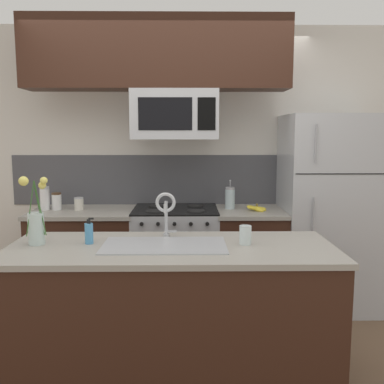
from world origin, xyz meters
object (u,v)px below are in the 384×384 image
at_px(sink_faucet, 166,209).
at_px(dish_soap_bottle, 89,233).
at_px(storage_jar_tall, 45,198).
at_px(french_press, 230,198).
at_px(refrigerator, 328,212).
at_px(storage_jar_medium, 57,201).
at_px(stove_range, 176,258).
at_px(microwave, 175,115).
at_px(banana_bunch, 257,208).
at_px(flower_vase, 36,224).
at_px(storage_jar_short, 79,204).
at_px(drinking_glass, 245,235).

bearing_deg(sink_faucet, dish_soap_bottle, -163.51).
height_order(storage_jar_tall, french_press, french_press).
xyz_separation_m(refrigerator, storage_jar_medium, (-2.48, 0.01, 0.11)).
height_order(refrigerator, dish_soap_bottle, refrigerator).
xyz_separation_m(stove_range, storage_jar_medium, (-1.08, 0.03, 0.53)).
xyz_separation_m(microwave, dish_soap_bottle, (-0.51, -1.17, -0.78)).
distance_m(storage_jar_tall, french_press, 1.68).
height_order(storage_jar_medium, french_press, french_press).
bearing_deg(sink_faucet, storage_jar_tall, 137.04).
xyz_separation_m(stove_range, french_press, (0.50, 0.06, 0.55)).
height_order(storage_jar_medium, banana_bunch, storage_jar_medium).
bearing_deg(storage_jar_tall, sink_faucet, -42.96).
relative_size(french_press, flower_vase, 0.62).
relative_size(microwave, dish_soap_bottle, 4.51).
bearing_deg(microwave, refrigerator, 1.68).
bearing_deg(banana_bunch, stove_range, 175.30).
distance_m(banana_bunch, flower_vase, 1.94).
relative_size(stove_range, refrigerator, 0.53).
distance_m(storage_jar_medium, banana_bunch, 1.81).
bearing_deg(microwave, flower_vase, -125.05).
relative_size(storage_jar_short, sink_faucet, 0.37).
xyz_separation_m(banana_bunch, dish_soap_bottle, (-1.24, -1.13, 0.05)).
height_order(storage_jar_medium, dish_soap_bottle, dish_soap_bottle).
height_order(dish_soap_bottle, flower_vase, flower_vase).
xyz_separation_m(storage_jar_short, dish_soap_bottle, (0.37, -1.21, 0.01)).
relative_size(storage_jar_short, flower_vase, 0.26).
bearing_deg(sink_faucet, stove_range, 88.09).
height_order(refrigerator, storage_jar_short, refrigerator).
bearing_deg(flower_vase, storage_jar_medium, 101.26).
height_order(storage_jar_medium, sink_faucet, sink_faucet).
xyz_separation_m(refrigerator, sink_faucet, (-1.43, -1.07, 0.23)).
bearing_deg(flower_vase, refrigerator, 28.80).
bearing_deg(microwave, storage_jar_medium, 177.40).
xyz_separation_m(storage_jar_medium, storage_jar_short, (0.20, -0.00, -0.02)).
bearing_deg(banana_bunch, flower_vase, -143.69).
distance_m(storage_jar_medium, storage_jar_short, 0.20).
xyz_separation_m(refrigerator, french_press, (-0.90, 0.04, 0.13)).
height_order(refrigerator, banana_bunch, refrigerator).
bearing_deg(storage_jar_short, banana_bunch, -3.01).
bearing_deg(stove_range, drinking_glass, -68.97).
bearing_deg(storage_jar_tall, stove_range, -0.97).
distance_m(french_press, sink_faucet, 1.23).
bearing_deg(flower_vase, french_press, 43.58).
xyz_separation_m(dish_soap_bottle, drinking_glass, (0.98, -0.03, -0.01)).
bearing_deg(stove_range, storage_jar_short, 178.39).
distance_m(microwave, flower_vase, 1.62).
bearing_deg(sink_faucet, storage_jar_medium, 134.12).
distance_m(storage_jar_medium, drinking_glass, 1.98).
relative_size(dish_soap_bottle, drinking_glass, 1.39).
bearing_deg(storage_jar_tall, storage_jar_medium, 4.52).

